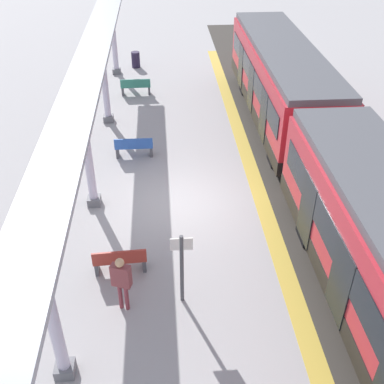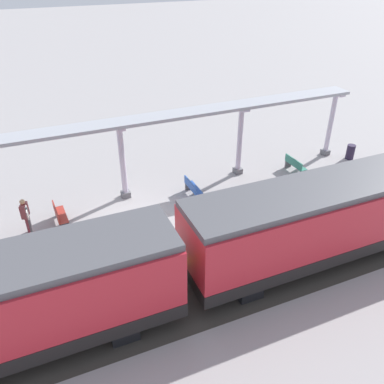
{
  "view_description": "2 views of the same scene",
  "coord_description": "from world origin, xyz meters",
  "px_view_note": "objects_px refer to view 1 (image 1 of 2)",
  "views": [
    {
      "loc": [
        0.39,
        13.21,
        9.5
      ],
      "look_at": [
        -0.47,
        1.19,
        1.23
      ],
      "focal_mm": 44.08,
      "sensor_mm": 36.0,
      "label": 1
    },
    {
      "loc": [
        -14.41,
        3.56,
        10.75
      ],
      "look_at": [
        -1.31,
        -2.02,
        2.11
      ],
      "focal_mm": 37.18,
      "sensor_mm": 36.0,
      "label": 2
    }
  ],
  "objects_px": {
    "canopy_pillar_nearest": "(114,38)",
    "canopy_pillar_second": "(104,80)",
    "train_near_carriage": "(281,84)",
    "bench_near_end": "(120,260)",
    "bench_far_end": "(136,86)",
    "trash_bin": "(136,60)",
    "canopy_pillar_fourth": "(52,315)",
    "platform_info_sign": "(182,263)",
    "passenger_by_the_benches": "(121,278)",
    "canopy_pillar_third": "(88,154)",
    "bench_mid_platform": "(134,147)"
  },
  "relations": [
    {
      "from": "canopy_pillar_nearest",
      "to": "canopy_pillar_second",
      "type": "distance_m",
      "value": 6.13
    },
    {
      "from": "train_near_carriage",
      "to": "bench_near_end",
      "type": "xyz_separation_m",
      "value": [
        6.55,
        9.25,
        -1.38
      ]
    },
    {
      "from": "bench_near_end",
      "to": "bench_far_end",
      "type": "bearing_deg",
      "value": -90.37
    },
    {
      "from": "trash_bin",
      "to": "train_near_carriage",
      "type": "bearing_deg",
      "value": 130.54
    },
    {
      "from": "bench_near_end",
      "to": "trash_bin",
      "type": "xyz_separation_m",
      "value": [
        0.03,
        -16.94,
        0.0
      ]
    },
    {
      "from": "canopy_pillar_fourth",
      "to": "platform_info_sign",
      "type": "relative_size",
      "value": 1.77
    },
    {
      "from": "trash_bin",
      "to": "passenger_by_the_benches",
      "type": "bearing_deg",
      "value": 90.6
    },
    {
      "from": "canopy_pillar_third",
      "to": "platform_info_sign",
      "type": "distance_m",
      "value": 5.37
    },
    {
      "from": "canopy_pillar_fourth",
      "to": "passenger_by_the_benches",
      "type": "relative_size",
      "value": 2.27
    },
    {
      "from": "canopy_pillar_nearest",
      "to": "platform_info_sign",
      "type": "xyz_separation_m",
      "value": [
        -2.77,
        17.18,
        -0.65
      ]
    },
    {
      "from": "bench_near_end",
      "to": "trash_bin",
      "type": "relative_size",
      "value": 1.71
    },
    {
      "from": "train_near_carriage",
      "to": "bench_mid_platform",
      "type": "distance_m",
      "value": 7.05
    },
    {
      "from": "canopy_pillar_fourth",
      "to": "passenger_by_the_benches",
      "type": "xyz_separation_m",
      "value": [
        -1.25,
        -1.86,
        -0.9
      ]
    },
    {
      "from": "canopy_pillar_fourth",
      "to": "passenger_by_the_benches",
      "type": "distance_m",
      "value": 2.42
    },
    {
      "from": "bench_far_end",
      "to": "trash_bin",
      "type": "distance_m",
      "value": 4.09
    },
    {
      "from": "canopy_pillar_third",
      "to": "bench_near_end",
      "type": "relative_size",
      "value": 2.56
    },
    {
      "from": "bench_near_end",
      "to": "platform_info_sign",
      "type": "relative_size",
      "value": 0.69
    },
    {
      "from": "canopy_pillar_second",
      "to": "platform_info_sign",
      "type": "distance_m",
      "value": 11.41
    },
    {
      "from": "bench_near_end",
      "to": "bench_far_end",
      "type": "height_order",
      "value": "same"
    },
    {
      "from": "canopy_pillar_fourth",
      "to": "bench_near_end",
      "type": "height_order",
      "value": "canopy_pillar_fourth"
    },
    {
      "from": "train_near_carriage",
      "to": "canopy_pillar_fourth",
      "type": "relative_size",
      "value": 2.87
    },
    {
      "from": "train_near_carriage",
      "to": "canopy_pillar_second",
      "type": "distance_m",
      "value": 7.66
    },
    {
      "from": "canopy_pillar_second",
      "to": "passenger_by_the_benches",
      "type": "height_order",
      "value": "canopy_pillar_second"
    },
    {
      "from": "canopy_pillar_third",
      "to": "trash_bin",
      "type": "xyz_separation_m",
      "value": [
        -1.06,
        -13.57,
        -1.53
      ]
    },
    {
      "from": "bench_mid_platform",
      "to": "train_near_carriage",
      "type": "bearing_deg",
      "value": -156.93
    },
    {
      "from": "bench_far_end",
      "to": "trash_bin",
      "type": "height_order",
      "value": "trash_bin"
    },
    {
      "from": "canopy_pillar_second",
      "to": "canopy_pillar_third",
      "type": "height_order",
      "value": "same"
    },
    {
      "from": "canopy_pillar_nearest",
      "to": "canopy_pillar_second",
      "type": "height_order",
      "value": "same"
    },
    {
      "from": "bench_mid_platform",
      "to": "passenger_by_the_benches",
      "type": "xyz_separation_m",
      "value": [
        0.02,
        7.91,
        0.63
      ]
    },
    {
      "from": "bench_near_end",
      "to": "canopy_pillar_nearest",
      "type": "bearing_deg",
      "value": -86.11
    },
    {
      "from": "train_near_carriage",
      "to": "bench_far_end",
      "type": "xyz_separation_m",
      "value": [
        6.47,
        -3.6,
        -1.38
      ]
    },
    {
      "from": "canopy_pillar_nearest",
      "to": "canopy_pillar_second",
      "type": "xyz_separation_m",
      "value": [
        0.0,
        6.13,
        0.0
      ]
    },
    {
      "from": "canopy_pillar_fourth",
      "to": "passenger_by_the_benches",
      "type": "height_order",
      "value": "canopy_pillar_fourth"
    },
    {
      "from": "passenger_by_the_benches",
      "to": "train_near_carriage",
      "type": "bearing_deg",
      "value": -121.02
    },
    {
      "from": "trash_bin",
      "to": "canopy_pillar_third",
      "type": "bearing_deg",
      "value": 85.54
    },
    {
      "from": "canopy_pillar_fourth",
      "to": "platform_info_sign",
      "type": "bearing_deg",
      "value": -143.62
    },
    {
      "from": "bench_mid_platform",
      "to": "passenger_by_the_benches",
      "type": "height_order",
      "value": "passenger_by_the_benches"
    },
    {
      "from": "bench_near_end",
      "to": "canopy_pillar_second",
      "type": "bearing_deg",
      "value": -83.71
    },
    {
      "from": "bench_near_end",
      "to": "trash_bin",
      "type": "height_order",
      "value": "trash_bin"
    },
    {
      "from": "bench_far_end",
      "to": "platform_info_sign",
      "type": "xyz_separation_m",
      "value": [
        -1.6,
        14.04,
        0.89
      ]
    },
    {
      "from": "canopy_pillar_third",
      "to": "bench_mid_platform",
      "type": "height_order",
      "value": "canopy_pillar_third"
    },
    {
      "from": "platform_info_sign",
      "to": "canopy_pillar_third",
      "type": "bearing_deg",
      "value": -58.7
    },
    {
      "from": "passenger_by_the_benches",
      "to": "platform_info_sign",
      "type": "bearing_deg",
      "value": -173.3
    },
    {
      "from": "bench_mid_platform",
      "to": "platform_info_sign",
      "type": "height_order",
      "value": "platform_info_sign"
    },
    {
      "from": "canopy_pillar_fourth",
      "to": "train_near_carriage",
      "type": "bearing_deg",
      "value": -121.45
    },
    {
      "from": "canopy_pillar_fourth",
      "to": "trash_bin",
      "type": "bearing_deg",
      "value": -93.01
    },
    {
      "from": "bench_mid_platform",
      "to": "platform_info_sign",
      "type": "relative_size",
      "value": 0.68
    },
    {
      "from": "canopy_pillar_third",
      "to": "canopy_pillar_nearest",
      "type": "bearing_deg",
      "value": -90.0
    },
    {
      "from": "canopy_pillar_nearest",
      "to": "passenger_by_the_benches",
      "type": "height_order",
      "value": "canopy_pillar_nearest"
    },
    {
      "from": "trash_bin",
      "to": "bench_mid_platform",
      "type": "bearing_deg",
      "value": 91.19
    }
  ]
}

